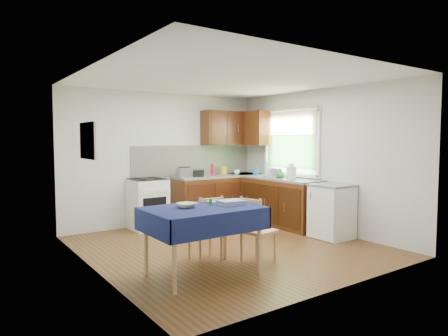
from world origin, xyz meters
TOP-DOWN VIEW (x-y plane):
  - floor at (0.00, 0.00)m, footprint 4.20×4.20m
  - ceiling at (0.00, 0.00)m, footprint 4.00×4.20m
  - wall_back at (0.00, 2.10)m, footprint 4.00×0.02m
  - wall_front at (0.00, -2.10)m, footprint 4.00×0.02m
  - wall_left at (-2.00, 0.00)m, footprint 0.02×4.20m
  - wall_right at (2.00, 0.00)m, footprint 0.02×4.20m
  - base_cabinets at (1.36, 1.26)m, footprint 1.90×2.30m
  - worktop_back at (1.05, 1.80)m, footprint 1.90×0.60m
  - worktop_right at (1.70, 0.65)m, footprint 0.60×1.70m
  - worktop_corner at (1.70, 1.80)m, footprint 0.60×0.60m
  - splashback at (0.65, 2.08)m, footprint 2.70×0.02m
  - upper_cabinets at (1.52, 1.80)m, footprint 1.20×0.85m
  - stove at (-0.50, 1.80)m, footprint 0.60×0.61m
  - window at (1.97, 0.70)m, footprint 0.04×1.48m
  - fridge at (1.70, -0.55)m, footprint 0.58×0.60m
  - corkboard at (-1.97, 0.30)m, footprint 0.04×0.62m
  - dining_table at (-0.99, -0.86)m, footprint 1.34×0.91m
  - chair_far at (-0.68, -0.47)m, footprint 0.42×0.42m
  - chair_near at (-0.17, -0.87)m, footprint 0.46×0.46m
  - toaster at (0.22, 1.73)m, footprint 0.27×0.17m
  - sandwich_press at (0.49, 1.79)m, footprint 0.27×0.24m
  - sauce_bottle at (0.87, 1.75)m, footprint 0.05×0.05m
  - yellow_packet at (1.26, 1.92)m, footprint 0.12×0.09m
  - dish_rack at (1.67, 0.78)m, footprint 0.37×0.28m
  - kettle at (1.67, 0.36)m, footprint 0.17×0.17m
  - cup at (1.44, 1.70)m, footprint 0.13×0.13m
  - soap_bottle_a at (1.66, 1.02)m, footprint 0.12×0.12m
  - soap_bottle_b at (1.68, 1.39)m, footprint 0.13×0.13m
  - soap_bottle_c at (1.62, 0.60)m, footprint 0.17×0.17m
  - plate_bowl at (-1.15, -0.77)m, footprint 0.26×0.26m
  - book at (-0.77, -0.60)m, footprint 0.20×0.24m
  - spice_jar at (-0.84, -0.81)m, footprint 0.04×0.04m
  - tea_towel at (-0.60, -0.91)m, footprint 0.33×0.27m

SIDE VIEW (x-z plane):
  - floor at x=0.00m, z-range 0.00..0.00m
  - base_cabinets at x=1.36m, z-range 0.00..0.86m
  - fridge at x=1.70m, z-range 0.00..0.88m
  - stove at x=-0.50m, z-range 0.00..0.92m
  - chair_near at x=-0.17m, z-range 0.03..0.90m
  - chair_far at x=-0.68m, z-range 0.03..0.91m
  - dining_table at x=-0.99m, z-range 0.30..1.12m
  - book at x=-0.77m, z-range 0.81..0.83m
  - plate_bowl at x=-1.15m, z-range 0.81..0.87m
  - tea_towel at x=-0.60m, z-range 0.81..0.87m
  - spice_jar at x=-0.84m, z-range 0.81..0.90m
  - worktop_back at x=1.05m, z-range 0.86..0.90m
  - worktop_right at x=1.70m, z-range 0.86..0.90m
  - worktop_corner at x=1.70m, z-range 0.86..0.90m
  - dish_rack at x=1.67m, z-range 0.83..1.01m
  - cup at x=1.44m, z-range 0.90..1.00m
  - yellow_packet at x=1.26m, z-range 0.90..1.05m
  - sandwich_press at x=0.49m, z-range 0.90..1.06m
  - soap_bottle_c at x=1.62m, z-range 0.90..1.08m
  - toaster at x=0.22m, z-range 0.89..1.10m
  - soap_bottle_b at x=1.68m, z-range 0.90..1.10m
  - sauce_bottle at x=0.87m, z-range 0.90..1.14m
  - kettle at x=1.67m, z-range 0.88..1.18m
  - soap_bottle_a at x=1.66m, z-range 0.90..1.19m
  - splashback at x=0.65m, z-range 0.90..1.50m
  - wall_back at x=0.00m, z-range 0.00..2.50m
  - wall_front at x=0.00m, z-range 0.00..2.50m
  - wall_left at x=-2.00m, z-range 0.00..2.50m
  - wall_right at x=2.00m, z-range 0.00..2.50m
  - corkboard at x=-1.97m, z-range 1.36..1.83m
  - window at x=1.97m, z-range 1.02..2.28m
  - upper_cabinets at x=1.52m, z-range 1.50..2.20m
  - ceiling at x=0.00m, z-range 2.49..2.51m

